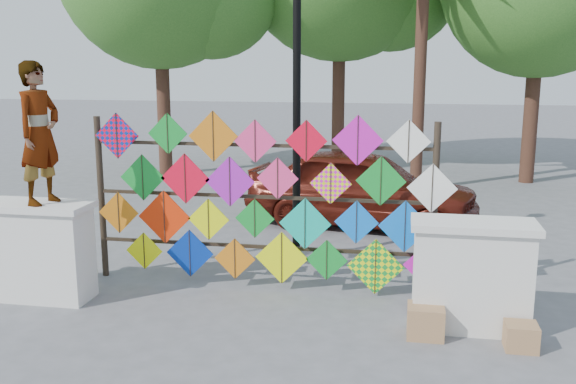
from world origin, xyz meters
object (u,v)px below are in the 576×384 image
Objects in this scene: kite_rack at (266,202)px; vendor_woman at (39,133)px; lamppost at (297,85)px; sedan at (362,188)px.

vendor_woman reaches higher than kite_rack.
lamppost is (0.20, 1.27, 1.49)m from kite_rack.
vendor_woman is 0.42× the size of sedan.
lamppost is at bearing 170.03° from sedan.
sedan is (3.72, 4.54, -1.44)m from vendor_woman.
kite_rack is 1.97m from lamppost.
vendor_woman reaches higher than sedan.
lamppost is (2.87, 2.20, 0.52)m from vendor_woman.
vendor_woman is at bearing -160.80° from kite_rack.
vendor_woman is at bearing -142.54° from lamppost.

